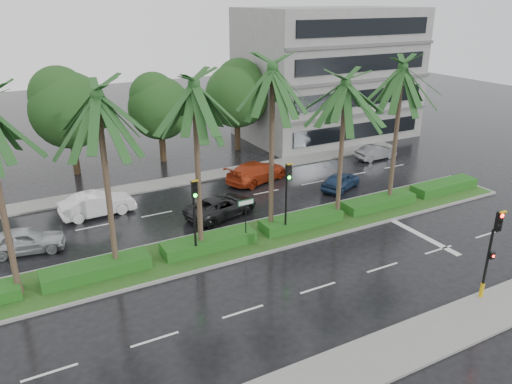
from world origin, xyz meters
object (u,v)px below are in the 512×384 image
signal_median_left (195,207)px  car_white (97,204)px  street_sign (246,210)px  signal_near (491,251)px  car_grey (376,152)px  car_darkgrey (221,206)px  car_red (257,172)px  car_blue (341,181)px  car_silver (25,240)px

signal_median_left → car_white: bearing=111.5°
signal_median_left → street_sign: 3.13m
signal_near → signal_median_left: (-10.00, 9.69, 0.49)m
car_grey → signal_near: bearing=149.9°
car_white → car_darkgrey: (6.79, -3.86, -0.09)m
signal_near → car_white: size_ratio=0.95×
car_white → car_red: 11.80m
signal_median_left → car_red: 12.57m
street_sign → car_blue: (10.00, 4.52, -1.50)m
car_white → car_blue: 16.69m
car_silver → signal_near: bearing=-119.7°
car_silver → signal_median_left: bearing=-113.5°
car_blue → car_grey: 8.21m
signal_median_left → car_darkgrey: 6.15m
signal_near → car_darkgrey: signal_near is taller
car_silver → car_white: 5.49m
car_silver → car_grey: car_silver is taller
car_red → signal_near: bearing=166.8°
car_red → car_grey: (11.50, 0.00, -0.15)m
car_silver → car_red: size_ratio=0.78×
signal_near → car_blue: (3.00, 14.39, -1.88)m
car_darkgrey → car_blue: bearing=-104.2°
signal_near → car_grey: signal_near is taller
signal_near → car_blue: signal_near is taller
signal_near → car_red: bearing=94.6°
car_darkgrey → car_blue: (9.50, 0.21, -0.04)m
street_sign → car_blue: size_ratio=0.71×
signal_near → car_darkgrey: (-6.50, 14.18, -1.84)m
street_sign → car_darkgrey: size_ratio=0.54×
signal_median_left → car_blue: bearing=19.9°
car_blue → car_red: bearing=23.0°
car_white → car_darkgrey: size_ratio=0.95×
street_sign → car_grey: bearing=27.4°
signal_near → signal_median_left: bearing=135.9°
car_red → car_grey: size_ratio=1.41×
car_white → car_grey: car_white is taller
car_red → street_sign: bearing=130.2°
signal_near → street_sign: 12.11m
car_blue → signal_median_left: bearing=86.4°
street_sign → car_white: (-6.29, 8.16, -1.37)m
signal_near → car_white: signal_near is taller
car_silver → car_white: car_white is taller
signal_near → car_grey: (10.00, 18.67, -1.89)m
car_darkgrey → car_blue: 9.50m
car_silver → car_grey: size_ratio=1.11×
signal_median_left → car_grey: 22.05m
car_silver → car_white: (4.50, 3.15, 0.06)m
car_darkgrey → signal_near: bearing=-170.9°
signal_median_left → car_grey: (20.00, 8.98, -2.39)m
car_red → signal_median_left: bearing=118.7°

